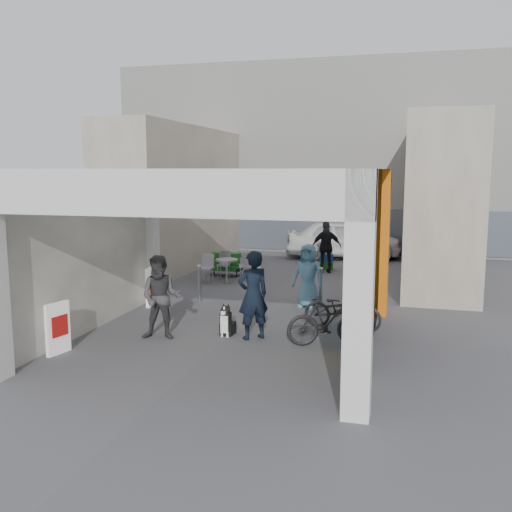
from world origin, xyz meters
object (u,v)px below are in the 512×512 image
(man_with_dog, at_px, (253,295))
(man_back_turned, at_px, (161,298))
(produce_stand, at_px, (225,267))
(cafe_set, at_px, (226,271))
(man_crates, at_px, (326,247))
(man_elderly, at_px, (308,276))
(border_collie, at_px, (227,323))
(bicycle_rear, at_px, (328,321))
(white_van, at_px, (343,239))
(bicycle_front, at_px, (342,309))

(man_with_dog, height_order, man_back_turned, man_with_dog)
(produce_stand, bearing_deg, cafe_set, -61.27)
(produce_stand, relative_size, man_with_dog, 0.61)
(man_with_dog, height_order, man_crates, man_with_dog)
(man_elderly, bearing_deg, cafe_set, 150.97)
(border_collie, bearing_deg, man_crates, 86.44)
(man_back_turned, distance_m, bicycle_rear, 3.45)
(man_back_turned, xyz_separation_m, white_van, (2.41, 12.08, -0.11))
(man_back_turned, bearing_deg, man_elderly, 44.57)
(produce_stand, height_order, man_elderly, man_elderly)
(bicycle_front, bearing_deg, white_van, 14.56)
(bicycle_rear, bearing_deg, produce_stand, 12.45)
(produce_stand, bearing_deg, bicycle_front, -41.66)
(produce_stand, height_order, white_van, white_van)
(bicycle_front, bearing_deg, cafe_set, 50.22)
(man_elderly, bearing_deg, bicycle_rear, -59.96)
(produce_stand, distance_m, bicycle_rear, 8.06)
(cafe_set, xyz_separation_m, man_crates, (2.88, 2.22, 0.57))
(man_with_dog, bearing_deg, man_elderly, -141.73)
(cafe_set, height_order, produce_stand, cafe_set)
(man_with_dog, bearing_deg, produce_stand, -107.44)
(man_crates, bearing_deg, bicycle_front, 81.18)
(bicycle_front, bearing_deg, man_with_dog, 132.60)
(produce_stand, bearing_deg, border_collie, -62.49)
(man_crates, distance_m, bicycle_rear, 8.21)
(bicycle_front, relative_size, bicycle_rear, 1.04)
(border_collie, relative_size, bicycle_front, 0.41)
(border_collie, distance_m, man_elderly, 3.25)
(cafe_set, height_order, man_with_dog, man_with_dog)
(bicycle_front, height_order, bicycle_rear, bicycle_rear)
(bicycle_front, distance_m, bicycle_rear, 1.23)
(cafe_set, height_order, white_van, white_van)
(man_with_dog, height_order, bicycle_rear, man_with_dog)
(man_elderly, xyz_separation_m, bicycle_front, (1.09, -1.86, -0.36))
(man_with_dog, xyz_separation_m, man_elderly, (0.63, 3.03, -0.11))
(bicycle_rear, xyz_separation_m, white_van, (-1.00, 11.64, 0.27))
(cafe_set, height_order, man_elderly, man_elderly)
(produce_stand, xyz_separation_m, man_elderly, (3.43, -3.69, 0.52))
(man_with_dog, xyz_separation_m, white_van, (0.57, 11.59, -0.16))
(produce_stand, distance_m, white_van, 5.94)
(man_with_dog, relative_size, man_crates, 1.05)
(man_elderly, bearing_deg, man_back_turned, -111.86)
(cafe_set, xyz_separation_m, man_with_dog, (2.49, -5.86, 0.61))
(bicycle_rear, bearing_deg, man_with_dog, 67.98)
(cafe_set, bearing_deg, bicycle_front, -48.06)
(bicycle_rear, relative_size, white_van, 0.37)
(man_back_turned, height_order, bicycle_rear, man_back_turned)
(cafe_set, xyz_separation_m, white_van, (3.06, 5.74, 0.45))
(border_collie, distance_m, bicycle_front, 2.57)
(cafe_set, distance_m, man_crates, 3.68)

